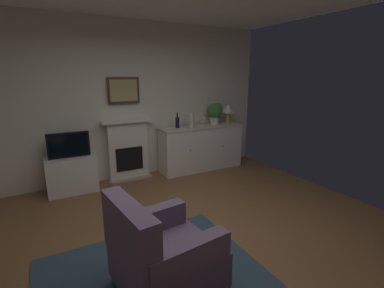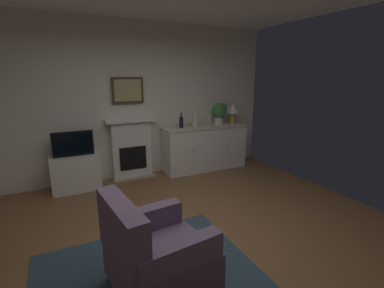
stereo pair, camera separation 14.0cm
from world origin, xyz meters
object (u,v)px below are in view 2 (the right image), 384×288
at_px(sideboard_cabinet, 205,148).
at_px(wine_glass_center, 208,120).
at_px(tv_set, 73,144).
at_px(armchair, 154,254).
at_px(potted_plant_small, 219,112).
at_px(framed_picture, 128,90).
at_px(tv_cabinet, 76,173).
at_px(table_lamp, 233,110).
at_px(fireplace_unit, 132,149).
at_px(wine_bottle, 181,122).
at_px(vase_decorative, 195,120).
at_px(wine_glass_left, 203,121).

bearing_deg(sideboard_cabinet, wine_glass_center, -61.10).
distance_m(tv_set, armchair, 2.75).
bearing_deg(armchair, potted_plant_small, 49.84).
bearing_deg(framed_picture, tv_cabinet, -167.99).
xyz_separation_m(sideboard_cabinet, table_lamp, (0.64, 0.00, 0.72)).
bearing_deg(fireplace_unit, wine_bottle, -8.50).
relative_size(framed_picture, table_lamp, 1.37).
height_order(table_lamp, vase_decorative, table_lamp).
bearing_deg(wine_glass_center, potted_plant_small, 16.33).
relative_size(wine_bottle, wine_glass_left, 1.76).
height_order(wine_bottle, wine_glass_center, wine_bottle).
distance_m(fireplace_unit, tv_set, 1.02).
height_order(table_lamp, wine_glass_left, table_lamp).
relative_size(fireplace_unit, table_lamp, 2.75).
bearing_deg(framed_picture, potted_plant_small, -5.68).
relative_size(wine_glass_center, armchair, 0.18).
bearing_deg(potted_plant_small, wine_glass_center, -163.67).
bearing_deg(wine_glass_left, tv_set, 178.93).
xyz_separation_m(table_lamp, tv_cabinet, (-3.05, 0.02, -0.87)).
bearing_deg(sideboard_cabinet, potted_plant_small, 7.51).
bearing_deg(fireplace_unit, wine_glass_left, -9.60).
bearing_deg(table_lamp, sideboard_cabinet, -180.00).
height_order(sideboard_cabinet, table_lamp, table_lamp).
distance_m(sideboard_cabinet, tv_set, 2.44).
xyz_separation_m(fireplace_unit, armchair, (-0.53, -2.87, -0.17)).
height_order(fireplace_unit, wine_glass_center, fireplace_unit).
bearing_deg(wine_glass_center, framed_picture, 169.54).
bearing_deg(tv_cabinet, framed_picture, 12.01).
relative_size(table_lamp, wine_glass_left, 2.42).
relative_size(framed_picture, potted_plant_small, 1.28).
distance_m(wine_glass_center, armchair, 3.37).
distance_m(table_lamp, tv_cabinet, 3.17).
bearing_deg(potted_plant_small, table_lamp, -8.83).
bearing_deg(potted_plant_small, sideboard_cabinet, -172.49).
distance_m(table_lamp, wine_glass_center, 0.63).
height_order(sideboard_cabinet, wine_bottle, wine_bottle).
xyz_separation_m(table_lamp, armchair, (-2.60, -2.69, -0.78)).
xyz_separation_m(framed_picture, sideboard_cabinet, (1.44, -0.22, -1.15)).
bearing_deg(armchair, sideboard_cabinet, 53.85).
height_order(fireplace_unit, sideboard_cabinet, fireplace_unit).
relative_size(tv_set, potted_plant_small, 1.44).
xyz_separation_m(framed_picture, tv_cabinet, (-0.97, -0.21, -1.30)).
bearing_deg(tv_cabinet, sideboard_cabinet, -0.36).
xyz_separation_m(framed_picture, wine_bottle, (0.93, -0.18, -0.60)).
bearing_deg(fireplace_unit, sideboard_cabinet, -7.03).
distance_m(wine_bottle, vase_decorative, 0.27).
bearing_deg(wine_glass_left, potted_plant_small, 12.76).
relative_size(vase_decorative, potted_plant_small, 0.65).
bearing_deg(tv_cabinet, wine_glass_center, -1.47).
bearing_deg(tv_cabinet, table_lamp, -0.28).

